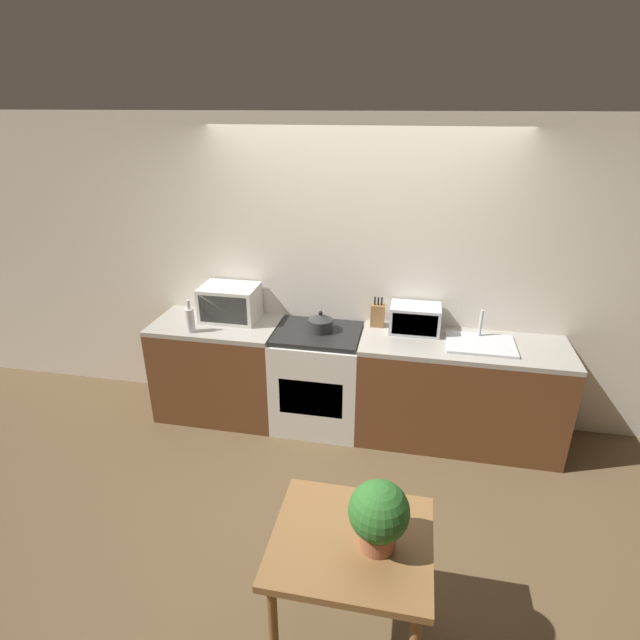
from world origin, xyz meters
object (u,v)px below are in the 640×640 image
at_px(bottle, 190,320).
at_px(dining_table, 351,557).
at_px(microwave, 230,303).
at_px(stove_range, 318,378).
at_px(toaster_oven, 415,319).
at_px(kettle, 321,322).

relative_size(bottle, dining_table, 0.36).
bearing_deg(microwave, stove_range, -7.93).
bearing_deg(bottle, toaster_oven, 11.19).
bearing_deg(dining_table, toaster_oven, 83.90).
bearing_deg(microwave, bottle, -126.16).
distance_m(microwave, bottle, 0.40).
relative_size(kettle, microwave, 0.43).
xyz_separation_m(stove_range, microwave, (-0.81, 0.11, 0.60)).
distance_m(microwave, toaster_oven, 1.60).
xyz_separation_m(toaster_oven, dining_table, (-0.23, -2.13, -0.36)).
bearing_deg(stove_range, toaster_oven, 11.22).
bearing_deg(kettle, stove_range, -129.50).
bearing_deg(stove_range, microwave, 172.07).
xyz_separation_m(microwave, toaster_oven, (1.60, 0.04, -0.04)).
relative_size(kettle, toaster_oven, 0.51).
xyz_separation_m(stove_range, toaster_oven, (0.79, 0.16, 0.57)).
height_order(bottle, dining_table, bottle).
bearing_deg(bottle, dining_table, -47.82).
xyz_separation_m(microwave, bottle, (-0.23, -0.32, -0.04)).
distance_m(stove_range, kettle, 0.53).
bearing_deg(microwave, toaster_oven, 1.59).
relative_size(stove_range, toaster_oven, 2.19).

